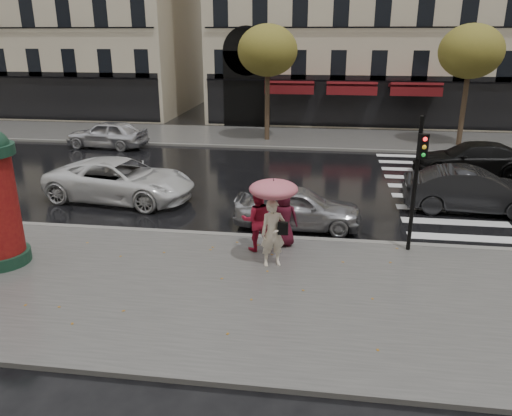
# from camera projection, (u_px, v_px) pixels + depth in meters

# --- Properties ---
(ground) EXTENTS (160.00, 160.00, 0.00)m
(ground) POSITION_uv_depth(u_px,v_px,m) (262.00, 285.00, 12.81)
(ground) COLOR black
(ground) RESTS_ON ground
(near_sidewalk) EXTENTS (90.00, 7.00, 0.12)m
(near_sidewalk) POSITION_uv_depth(u_px,v_px,m) (259.00, 293.00, 12.32)
(near_sidewalk) COLOR #474744
(near_sidewalk) RESTS_ON ground
(far_sidewalk) EXTENTS (90.00, 6.00, 0.12)m
(far_sidewalk) POSITION_uv_depth(u_px,v_px,m) (301.00, 138.00, 30.54)
(far_sidewalk) COLOR #474744
(far_sidewalk) RESTS_ON ground
(near_kerb) EXTENTS (90.00, 0.25, 0.14)m
(near_kerb) POSITION_uv_depth(u_px,v_px,m) (274.00, 238.00, 15.59)
(near_kerb) COLOR slate
(near_kerb) RESTS_ON ground
(far_kerb) EXTENTS (90.00, 0.25, 0.14)m
(far_kerb) POSITION_uv_depth(u_px,v_px,m) (298.00, 148.00, 27.74)
(far_kerb) COLOR slate
(far_kerb) RESTS_ON ground
(zebra_crossing) EXTENTS (3.60, 11.75, 0.01)m
(zebra_crossing) POSITION_uv_depth(u_px,v_px,m) (432.00, 187.00, 21.00)
(zebra_crossing) COLOR silver
(zebra_crossing) RESTS_ON ground
(tree_far_left) EXTENTS (3.40, 3.40, 6.64)m
(tree_far_left) POSITION_uv_depth(u_px,v_px,m) (268.00, 51.00, 28.17)
(tree_far_left) COLOR #38281C
(tree_far_left) RESTS_ON ground
(tree_far_right) EXTENTS (3.40, 3.40, 6.64)m
(tree_far_right) POSITION_uv_depth(u_px,v_px,m) (471.00, 52.00, 26.74)
(tree_far_right) COLOR #38281C
(tree_far_right) RESTS_ON ground
(woman_umbrella) EXTENTS (1.29, 1.29, 2.48)m
(woman_umbrella) POSITION_uv_depth(u_px,v_px,m) (273.00, 209.00, 13.15)
(woman_umbrella) COLOR beige
(woman_umbrella) RESTS_ON near_sidewalk
(woman_red) EXTENTS (1.05, 0.90, 1.86)m
(woman_red) POSITION_uv_depth(u_px,v_px,m) (257.00, 220.00, 14.36)
(woman_red) COLOR #AE152F
(woman_red) RESTS_ON near_sidewalk
(man_burgundy) EXTENTS (0.88, 0.62, 1.71)m
(man_burgundy) POSITION_uv_depth(u_px,v_px,m) (284.00, 218.00, 14.69)
(man_burgundy) COLOR #440D1B
(man_burgundy) RESTS_ON near_sidewalk
(traffic_light) EXTENTS (0.28, 0.38, 3.91)m
(traffic_light) POSITION_uv_depth(u_px,v_px,m) (418.00, 172.00, 13.80)
(traffic_light) COLOR black
(traffic_light) RESTS_ON near_sidewalk
(car_silver) EXTENTS (4.18, 1.68, 1.42)m
(car_silver) POSITION_uv_depth(u_px,v_px,m) (298.00, 207.00, 16.42)
(car_silver) COLOR #9A9A9E
(car_silver) RESTS_ON ground
(car_darkgrey) EXTENTS (4.88, 1.97, 1.58)m
(car_darkgrey) POSITION_uv_depth(u_px,v_px,m) (473.00, 191.00, 17.89)
(car_darkgrey) COLOR black
(car_darkgrey) RESTS_ON ground
(car_white) EXTENTS (6.01, 3.38, 1.59)m
(car_white) POSITION_uv_depth(u_px,v_px,m) (121.00, 180.00, 19.14)
(car_white) COLOR silver
(car_white) RESTS_ON ground
(car_black) EXTENTS (5.10, 2.10, 1.48)m
(car_black) POSITION_uv_depth(u_px,v_px,m) (471.00, 159.00, 22.63)
(car_black) COLOR black
(car_black) RESTS_ON ground
(car_far_silver) EXTENTS (4.68, 2.26, 1.54)m
(car_far_silver) POSITION_uv_depth(u_px,v_px,m) (107.00, 134.00, 27.96)
(car_far_silver) COLOR silver
(car_far_silver) RESTS_ON ground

